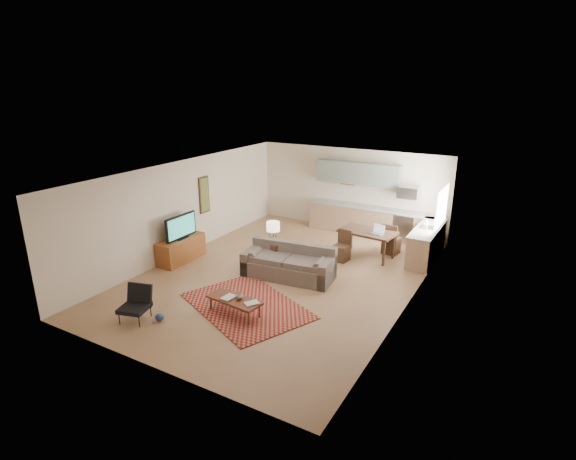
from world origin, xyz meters
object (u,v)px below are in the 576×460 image
Objects in this scene: tv_credenza at (181,249)px; console_table at (273,254)px; sofa at (288,262)px; coffee_table at (235,306)px; dining_table at (367,244)px; armchair at (134,305)px.

console_table is at bearing 20.38° from tv_credenza.
sofa is at bearing -14.00° from console_table.
coffee_table is 0.86× the size of tv_credenza.
coffee_table is at bearing -99.85° from dining_table.
coffee_table is 1.70× the size of armchair.
sofa reaches higher than coffee_table.
console_table is at bearing 59.32° from armchair.
armchair reaches higher than tv_credenza.
armchair is 1.02× the size of console_table.
dining_table is (4.38, 2.82, 0.05)m from tv_credenza.
armchair is at bearing -88.20° from console_table.
tv_credenza is 2.61m from console_table.
sofa is 3.18m from tv_credenza.
console_table is 2.72m from dining_table.
sofa reaches higher than dining_table.
tv_credenza is at bearing -141.19° from dining_table.
dining_table is at bearing 55.19° from sofa.
console_table is at bearing -129.28° from dining_table.
console_table reaches higher than coffee_table.
console_table is (-0.70, 0.41, -0.06)m from sofa.
armchair is 3.30m from tv_credenza.
console_table reaches higher than tv_credenza.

